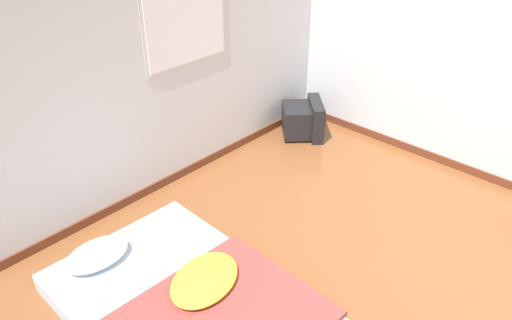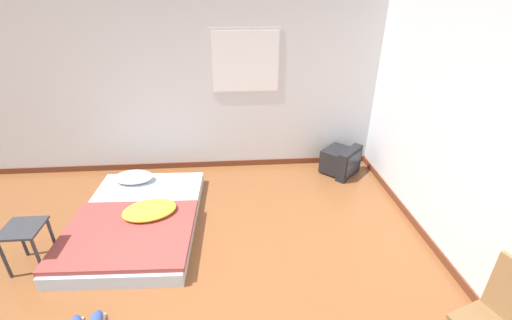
% 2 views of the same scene
% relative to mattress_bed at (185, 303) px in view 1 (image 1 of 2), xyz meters
% --- Properties ---
extents(wall_back, '(7.61, 0.08, 2.60)m').
position_rel_mattress_bed_xyz_m(wall_back, '(0.71, 1.49, 1.18)').
color(wall_back, silver).
rests_on(wall_back, ground_plane).
extents(mattress_bed, '(1.45, 2.04, 0.30)m').
position_rel_mattress_bed_xyz_m(mattress_bed, '(0.00, 0.00, 0.00)').
color(mattress_bed, silver).
rests_on(mattress_bed, ground_plane).
extents(crt_tv, '(0.67, 0.67, 0.43)m').
position_rel_mattress_bed_xyz_m(crt_tv, '(2.79, 1.09, 0.10)').
color(crt_tv, black).
rests_on(crt_tv, ground_plane).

